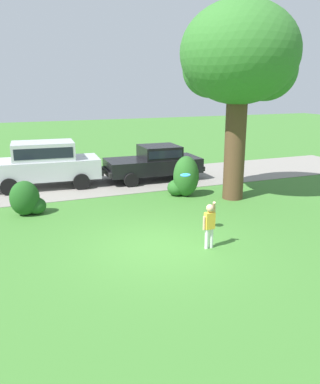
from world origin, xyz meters
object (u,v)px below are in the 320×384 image
object	(u,v)px
oak_tree_large	(240,60)
parked_sedan	(155,161)
child_thrower	(209,222)
frisbee	(185,175)
parked_suv	(44,162)

from	to	relation	value
oak_tree_large	parked_sedan	xyz separation A→B (m)	(-1.75, 3.84, -4.21)
child_thrower	frisbee	xyz separation A→B (m)	(-0.19, 1.10, 1.06)
parked_sedan	child_thrower	distance (m)	8.00
oak_tree_large	frisbee	world-z (taller)	oak_tree_large
oak_tree_large	parked_sedan	size ratio (longest dim) A/B	1.58
oak_tree_large	frisbee	xyz separation A→B (m)	(-3.46, -2.91, -3.28)
parked_suv	frisbee	xyz separation A→B (m)	(3.07, -7.24, 0.70)
parked_sedan	parked_suv	size ratio (longest dim) A/B	0.92
parked_sedan	frisbee	world-z (taller)	frisbee
parked_sedan	frisbee	bearing A→B (deg)	-104.17
oak_tree_large	parked_suv	distance (m)	8.79
oak_tree_large	frisbee	size ratio (longest dim) A/B	25.06
oak_tree_large	child_thrower	size ratio (longest dim) A/B	5.48
parked_sedan	parked_suv	bearing A→B (deg)	174.19
parked_suv	child_thrower	world-z (taller)	parked_suv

